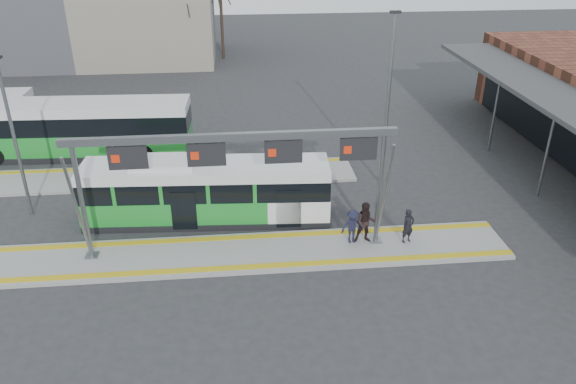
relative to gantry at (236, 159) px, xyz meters
name	(u,v)px	position (x,y,z in m)	size (l,w,h in m)	color
ground	(249,254)	(0.35, -0.25, -4.30)	(120.00, 120.00, 0.00)	#2D2D30
platform_main	(249,253)	(0.35, -0.25, -4.22)	(22.00, 3.00, 0.15)	gray
platform_second	(170,176)	(-3.65, 7.75, -4.22)	(20.00, 3.00, 0.15)	gray
tactile_main	(249,251)	(0.35, -0.25, -4.14)	(22.00, 2.65, 0.02)	gold
tactile_second	(171,166)	(-3.65, 8.90, -4.14)	(20.00, 0.35, 0.02)	gold
gantry	(236,159)	(0.00, 0.00, 0.00)	(13.00, 1.68, 5.20)	slate
hero_bus	(206,192)	(-1.46, 2.99, -2.89)	(11.28, 3.02, 3.07)	black
bg_bus_green	(79,129)	(-9.04, 11.48, -2.72)	(12.90, 3.28, 3.20)	black
passenger_a	(408,226)	(7.17, -0.14, -3.38)	(0.56, 0.37, 1.55)	black
passenger_b	(366,223)	(5.37, 0.06, -3.22)	(0.90, 0.70, 1.85)	black
passenger_c	(353,226)	(4.80, 0.06, -3.38)	(1.00, 0.58, 1.55)	#1B1B30
lamp_west	(14,135)	(-9.84, 4.28, -0.28)	(0.50, 0.25, 7.55)	slate
lamp_east	(388,99)	(7.55, 5.76, 0.37)	(0.50, 0.25, 8.86)	slate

